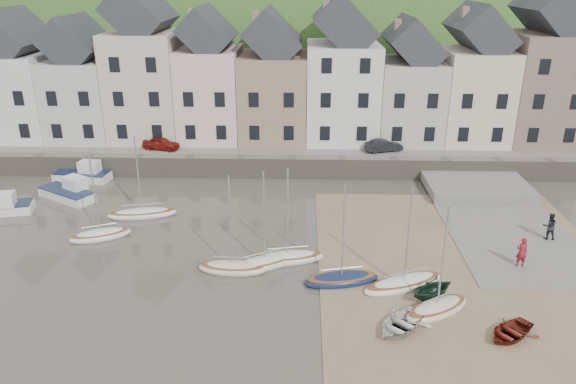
{
  "coord_description": "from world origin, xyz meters",
  "views": [
    {
      "loc": [
        1.01,
        -27.82,
        16.64
      ],
      "look_at": [
        0.0,
        6.0,
        3.0
      ],
      "focal_mm": 34.27,
      "sensor_mm": 36.0,
      "label": 1
    }
  ],
  "objects_px": {
    "rowboat_white": "(401,324)",
    "car_right": "(384,145)",
    "sailboat_0": "(142,213)",
    "person_dark": "(550,226)",
    "person_red": "(522,252)",
    "rowboat_red": "(510,332)",
    "car_left": "(161,143)",
    "rowboat_green": "(433,288)"
  },
  "relations": [
    {
      "from": "rowboat_green",
      "to": "car_right",
      "type": "relative_size",
      "value": 0.8
    },
    {
      "from": "car_left",
      "to": "car_right",
      "type": "bearing_deg",
      "value": -76.77
    },
    {
      "from": "person_red",
      "to": "car_right",
      "type": "bearing_deg",
      "value": -77.69
    },
    {
      "from": "person_red",
      "to": "car_left",
      "type": "distance_m",
      "value": 31.56
    },
    {
      "from": "rowboat_white",
      "to": "person_red",
      "type": "distance_m",
      "value": 10.46
    },
    {
      "from": "sailboat_0",
      "to": "person_red",
      "type": "distance_m",
      "value": 25.7
    },
    {
      "from": "rowboat_green",
      "to": "car_right",
      "type": "distance_m",
      "value": 21.68
    },
    {
      "from": "car_left",
      "to": "person_red",
      "type": "bearing_deg",
      "value": -111.27
    },
    {
      "from": "sailboat_0",
      "to": "rowboat_red",
      "type": "bearing_deg",
      "value": -31.95
    },
    {
      "from": "rowboat_green",
      "to": "person_red",
      "type": "height_order",
      "value": "person_red"
    },
    {
      "from": "rowboat_red",
      "to": "car_right",
      "type": "height_order",
      "value": "car_right"
    },
    {
      "from": "rowboat_red",
      "to": "person_dark",
      "type": "distance_m",
      "value": 12.31
    },
    {
      "from": "sailboat_0",
      "to": "rowboat_red",
      "type": "xyz_separation_m",
      "value": [
        21.84,
        -13.62,
        0.09
      ]
    },
    {
      "from": "rowboat_red",
      "to": "car_left",
      "type": "xyz_separation_m",
      "value": [
        -23.04,
        24.79,
        1.81
      ]
    },
    {
      "from": "rowboat_white",
      "to": "car_right",
      "type": "distance_m",
      "value": 24.52
    },
    {
      "from": "sailboat_0",
      "to": "person_dark",
      "type": "xyz_separation_m",
      "value": [
        27.96,
        -2.96,
        0.78
      ]
    },
    {
      "from": "sailboat_0",
      "to": "person_dark",
      "type": "relative_size",
      "value": 3.43
    },
    {
      "from": "rowboat_white",
      "to": "rowboat_green",
      "type": "height_order",
      "value": "rowboat_green"
    },
    {
      "from": "rowboat_white",
      "to": "rowboat_green",
      "type": "xyz_separation_m",
      "value": [
        2.11,
        2.72,
        0.38
      ]
    },
    {
      "from": "sailboat_0",
      "to": "rowboat_white",
      "type": "xyz_separation_m",
      "value": [
        16.62,
        -13.19,
        0.14
      ]
    },
    {
      "from": "rowboat_red",
      "to": "person_dark",
      "type": "relative_size",
      "value": 1.55
    },
    {
      "from": "car_left",
      "to": "rowboat_green",
      "type": "bearing_deg",
      "value": -124.12
    },
    {
      "from": "person_red",
      "to": "person_dark",
      "type": "bearing_deg",
      "value": -136.4
    },
    {
      "from": "rowboat_white",
      "to": "rowboat_red",
      "type": "height_order",
      "value": "rowboat_white"
    },
    {
      "from": "car_left",
      "to": "car_right",
      "type": "height_order",
      "value": "car_left"
    },
    {
      "from": "sailboat_0",
      "to": "rowboat_red",
      "type": "height_order",
      "value": "sailboat_0"
    },
    {
      "from": "person_red",
      "to": "car_right",
      "type": "height_order",
      "value": "car_right"
    },
    {
      "from": "sailboat_0",
      "to": "car_left",
      "type": "bearing_deg",
      "value": 96.12
    },
    {
      "from": "rowboat_white",
      "to": "person_dark",
      "type": "bearing_deg",
      "value": 83.51
    },
    {
      "from": "person_red",
      "to": "car_left",
      "type": "bearing_deg",
      "value": -40.59
    },
    {
      "from": "sailboat_0",
      "to": "person_dark",
      "type": "height_order",
      "value": "sailboat_0"
    },
    {
      "from": "person_red",
      "to": "sailboat_0",
      "type": "bearing_deg",
      "value": -21.2
    },
    {
      "from": "person_dark",
      "to": "person_red",
      "type": "bearing_deg",
      "value": 54.83
    },
    {
      "from": "rowboat_white",
      "to": "car_right",
      "type": "relative_size",
      "value": 0.97
    },
    {
      "from": "person_red",
      "to": "rowboat_white",
      "type": "bearing_deg",
      "value": 32.35
    },
    {
      "from": "car_right",
      "to": "car_left",
      "type": "bearing_deg",
      "value": 73.75
    },
    {
      "from": "rowboat_green",
      "to": "rowboat_white",
      "type": "bearing_deg",
      "value": -70.15
    },
    {
      "from": "rowboat_red",
      "to": "car_right",
      "type": "xyz_separation_m",
      "value": [
        -2.99,
        24.79,
        1.8
      ]
    },
    {
      "from": "rowboat_red",
      "to": "person_red",
      "type": "height_order",
      "value": "person_red"
    },
    {
      "from": "rowboat_white",
      "to": "rowboat_red",
      "type": "xyz_separation_m",
      "value": [
        5.22,
        -0.44,
        -0.04
      ]
    },
    {
      "from": "person_dark",
      "to": "car_right",
      "type": "distance_m",
      "value": 16.84
    },
    {
      "from": "person_dark",
      "to": "rowboat_white",
      "type": "bearing_deg",
      "value": 47.17
    }
  ]
}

